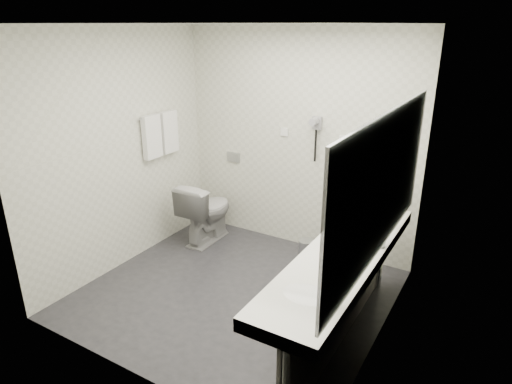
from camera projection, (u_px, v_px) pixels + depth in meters
The scene contains 31 objects.
floor at pixel (235, 293), 4.42m from camera, with size 2.80×2.80×0.00m, color #29292E.
ceiling at pixel (230, 23), 3.53m from camera, with size 2.80×2.80×0.00m, color white.
wall_back at pixel (297, 142), 5.02m from camera, with size 2.80×2.80×0.00m, color silver.
wall_front at pixel (124, 226), 2.93m from camera, with size 2.80×2.80×0.00m, color silver.
wall_left at pixel (121, 152), 4.64m from camera, with size 2.60×2.60×0.00m, color silver.
wall_right at pixel (390, 203), 3.31m from camera, with size 2.60×2.60×0.00m, color silver.
vanity_counter at pixel (342, 259), 3.44m from camera, with size 0.55×2.20×0.10m, color white.
vanity_panel at pixel (341, 306), 3.57m from camera, with size 0.03×2.15×0.75m, color gray.
vanity_post_far at pixel (381, 254), 4.40m from camera, with size 0.06×0.06×0.75m, color silver.
mirror at pixel (384, 185), 3.08m from camera, with size 0.02×2.20×1.05m, color #B2BCC6.
basin_near at pixel (306, 296), 2.90m from camera, with size 0.40×0.31×0.05m, color white.
basin_far at pixel (368, 224), 3.95m from camera, with size 0.40×0.31×0.05m, color white.
faucet_near at pixel (336, 293), 2.78m from camera, with size 0.04×0.04×0.15m, color silver.
faucet_far at pixel (391, 220), 3.82m from camera, with size 0.04×0.04×0.15m, color silver.
soap_bottle_a at pixel (359, 244), 3.45m from camera, with size 0.04×0.04×0.10m, color white.
soap_bottle_b at pixel (352, 235), 3.60m from camera, with size 0.08×0.08×0.10m, color white.
soap_bottle_c at pixel (355, 249), 3.37m from camera, with size 0.04×0.04×0.11m, color white.
glass_left at pixel (382, 241), 3.49m from camera, with size 0.06×0.06×0.10m, color silver.
glass_right at pixel (379, 237), 3.56m from camera, with size 0.06×0.06×0.10m, color silver.
toilet at pixel (206, 211), 5.38m from camera, with size 0.43×0.75×0.76m, color white.
flush_plate at pixel (233, 157), 5.52m from camera, with size 0.18×0.02×0.12m, color #B2B5BA.
pedal_bin at pixel (306, 251), 4.97m from camera, with size 0.17×0.17×0.24m, color #B2B5BA.
bin_lid at pixel (307, 241), 4.92m from camera, with size 0.17×0.17×0.01m, color #B2B5BA.
towel_rail at pixel (158, 115), 4.96m from camera, with size 0.02×0.02×0.62m, color silver.
towel_near at pixel (152, 137), 4.92m from camera, with size 0.07×0.24×0.48m, color white.
towel_far at pixel (169, 132), 5.14m from camera, with size 0.07×0.24×0.48m, color white.
dryer_cradle at pixel (317, 123), 4.79m from camera, with size 0.10×0.04×0.14m, color #959499.
dryer_barrel at pixel (315, 121), 4.72m from camera, with size 0.08×0.08×0.14m, color #959499.
dryer_cord at pixel (315, 146), 4.87m from camera, with size 0.02×0.02×0.35m, color black.
switch_plate_a at pixel (284, 132), 5.05m from camera, with size 0.09×0.02×0.09m, color white.
switch_plate_b at pixel (343, 140), 4.71m from camera, with size 0.09×0.02×0.09m, color white.
Camera 1 is at (2.10, -3.15, 2.50)m, focal length 31.30 mm.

